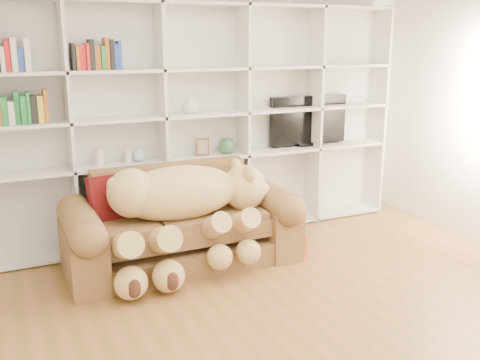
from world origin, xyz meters
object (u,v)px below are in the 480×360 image
teddy_bear (184,205)px  gift_box (287,245)px  tv (308,121)px  sofa (181,229)px

teddy_bear → gift_box: size_ratio=5.81×
gift_box → tv: bearing=50.0°
gift_box → tv: (0.79, 0.94, 1.03)m
sofa → teddy_bear: teddy_bear is taller
tv → gift_box: bearing=-130.0°
teddy_bear → tv: tv is taller
sofa → teddy_bear: size_ratio=1.28×
sofa → teddy_bear: bearing=-99.8°
sofa → gift_box: (0.96, -0.28, -0.22)m
sofa → teddy_bear: 0.34m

